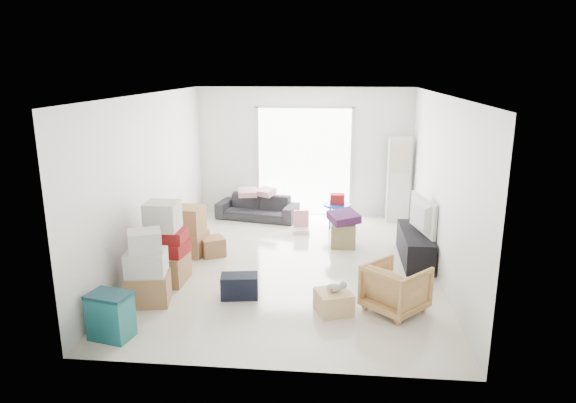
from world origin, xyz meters
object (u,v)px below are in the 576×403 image
Objects in this scene: television at (416,228)px; kids_table at (337,203)px; armchair at (396,286)px; tv_console at (415,246)px; storage_bins at (111,316)px; sofa at (257,204)px; ac_tower at (399,179)px; ottoman at (343,235)px; wood_crate at (334,302)px.

kids_table is at bearing 24.17° from television.
armchair reaches higher than television.
storage_bins reaches higher than tv_console.
tv_console is 0.87× the size of sofa.
kids_table is at bearing -156.15° from ac_tower.
ottoman is (2.73, 3.47, -0.07)m from storage_bins.
television is 1.43× the size of armchair.
television is at bearing -88.73° from ac_tower.
television is (0.05, -2.26, -0.32)m from ac_tower.
ac_tower reaches higher than television.
sofa is 1.71m from kids_table.
storage_bins is (-3.90, -2.90, -0.27)m from television.
television is 1.79× the size of storage_bins.
storage_bins is at bearing 113.96° from television.
storage_bins is 1.31× the size of ottoman.
sofa is at bearing -15.46° from armchair.
armchair is at bearing -77.87° from kids_table.
storage_bins is 2.75m from wood_crate.
sofa reaches higher than ottoman.
ac_tower is at bearing 14.44° from sofa.
armchair is (2.43, -3.99, 0.02)m from sofa.
ac_tower is 4.50m from wood_crate.
kids_table reaches higher than tv_console.
ac_tower is at bearing 91.27° from tv_console.
armchair reaches higher than kids_table.
armchair reaches higher than sofa.
armchair is at bearing -47.18° from sofa.
storage_bins is 0.84× the size of kids_table.
tv_console is 3.41× the size of wood_crate.
television is 2.34× the size of ottoman.
kids_table reaches higher than ottoman.
storage_bins is 1.31× the size of wood_crate.
storage_bins is at bearing -128.20° from ottoman.
television is at bearing 0.00° from tv_console.
tv_console is 2.39m from wood_crate.
television is 3.63m from sofa.
sofa is at bearing 139.01° from ottoman.
television reaches higher than storage_bins.
armchair is at bearing 152.02° from television.
sofa is (-2.94, 2.11, 0.08)m from tv_console.
kids_table is at bearing -1.97° from sofa.
ac_tower is 2.60× the size of kids_table.
kids_table is at bearing 89.62° from wood_crate.
ac_tower is 4.08× the size of wood_crate.
armchair is 1.25× the size of storage_bins.
television is 2.14m from kids_table.
television reaches higher than wood_crate.
tv_console reaches higher than wood_crate.
tv_console is at bearing -88.73° from ac_tower.
tv_console is at bearing -0.00° from television.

